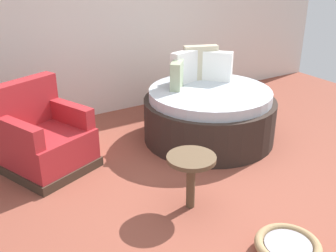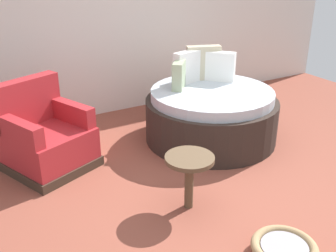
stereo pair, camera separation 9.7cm
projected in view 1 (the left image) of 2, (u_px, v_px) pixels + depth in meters
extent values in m
cube|color=brown|center=(216.00, 195.00, 3.89)|extent=(8.00, 8.00, 0.02)
cylinder|color=#2D231E|center=(209.00, 119.00, 4.94)|extent=(1.61, 1.61, 0.52)
cylinder|color=#B2BCC6|center=(210.00, 94.00, 4.82)|extent=(1.48, 1.48, 0.12)
cube|color=white|center=(217.00, 66.00, 5.07)|extent=(0.33, 0.36, 0.37)
cube|color=#BCB293|center=(200.00, 63.00, 5.11)|extent=(0.45, 0.26, 0.43)
cube|color=white|center=(185.00, 67.00, 4.98)|extent=(0.41, 0.21, 0.40)
cube|color=#93A37F|center=(177.00, 75.00, 4.79)|extent=(0.31, 0.33, 0.33)
cube|color=#38281E|center=(50.00, 165.00, 4.31)|extent=(1.04, 1.04, 0.10)
cube|color=#A32328|center=(48.00, 146.00, 4.22)|extent=(0.99, 0.99, 0.34)
cube|color=#A32328|center=(24.00, 103.00, 4.22)|extent=(0.76, 0.43, 0.50)
cube|color=#A32328|center=(18.00, 132.00, 3.87)|extent=(0.37, 0.68, 0.22)
cube|color=#A32328|center=(69.00, 113.00, 4.34)|extent=(0.37, 0.68, 0.22)
cylinder|color=#9E7F56|center=(287.00, 252.00, 3.09)|extent=(0.44, 0.44, 0.06)
torus|color=#9E7F56|center=(288.00, 245.00, 3.06)|extent=(0.51, 0.51, 0.07)
cylinder|color=gray|center=(288.00, 246.00, 3.07)|extent=(0.36, 0.36, 0.05)
cylinder|color=brown|center=(191.00, 184.00, 3.60)|extent=(0.08, 0.08, 0.48)
cylinder|color=brown|center=(191.00, 158.00, 3.50)|extent=(0.44, 0.44, 0.04)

